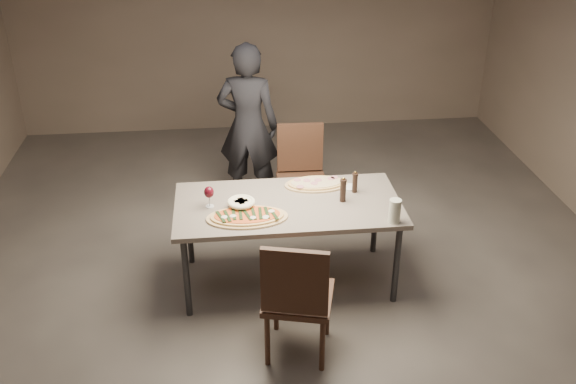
{
  "coord_description": "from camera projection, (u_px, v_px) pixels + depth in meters",
  "views": [
    {
      "loc": [
        -0.48,
        -4.44,
        3.22
      ],
      "look_at": [
        0.0,
        0.0,
        0.85
      ],
      "focal_mm": 40.0,
      "sensor_mm": 36.0,
      "label": 1
    }
  ],
  "objects": [
    {
      "name": "bread_basket",
      "position": [
        241.0,
        204.0,
        5.0
      ],
      "size": [
        0.22,
        0.22,
        0.08
      ],
      "rotation": [
        0.0,
        0.0,
        0.34
      ],
      "color": "#F5F0C7",
      "rests_on": "dining_table"
    },
    {
      "name": "diner",
      "position": [
        248.0,
        126.0,
        6.31
      ],
      "size": [
        0.69,
        0.53,
        1.67
      ],
      "primitive_type": "imported",
      "rotation": [
        0.0,
        0.0,
        2.9
      ],
      "color": "black",
      "rests_on": "ground"
    },
    {
      "name": "chair_near",
      "position": [
        297.0,
        295.0,
        4.37
      ],
      "size": [
        0.57,
        0.57,
        0.99
      ],
      "rotation": [
        0.0,
        0.0,
        -0.25
      ],
      "color": "#42281B",
      "rests_on": "ground"
    },
    {
      "name": "carafe",
      "position": [
        395.0,
        211.0,
        4.8
      ],
      "size": [
        0.09,
        0.09,
        0.19
      ],
      "rotation": [
        0.0,
        0.0,
        -0.17
      ],
      "color": "silver",
      "rests_on": "dining_table"
    },
    {
      "name": "ham_pizza",
      "position": [
        316.0,
        184.0,
        5.37
      ],
      "size": [
        0.53,
        0.29,
        0.04
      ],
      "rotation": [
        0.0,
        0.0,
        -0.02
      ],
      "color": "tan",
      "rests_on": "dining_table"
    },
    {
      "name": "zucchini_pizza",
      "position": [
        247.0,
        216.0,
        4.88
      ],
      "size": [
        0.63,
        0.35,
        0.05
      ],
      "rotation": [
        0.0,
        0.0,
        0.4
      ],
      "color": "tan",
      "rests_on": "dining_table"
    },
    {
      "name": "room",
      "position": [
        288.0,
        127.0,
        4.8
      ],
      "size": [
        7.0,
        7.0,
        7.0
      ],
      "color": "#5C554F",
      "rests_on": "ground"
    },
    {
      "name": "pepper_mill_right",
      "position": [
        343.0,
        190.0,
        5.09
      ],
      "size": [
        0.05,
        0.05,
        0.21
      ],
      "rotation": [
        0.0,
        0.0,
        -0.12
      ],
      "color": "black",
      "rests_on": "dining_table"
    },
    {
      "name": "dining_table",
      "position": [
        288.0,
        209.0,
        5.13
      ],
      "size": [
        1.8,
        0.9,
        0.75
      ],
      "color": "gray",
      "rests_on": "ground"
    },
    {
      "name": "oil_dish",
      "position": [
        349.0,
        187.0,
        5.33
      ],
      "size": [
        0.12,
        0.12,
        0.01
      ],
      "rotation": [
        0.0,
        0.0,
        -0.29
      ],
      "color": "white",
      "rests_on": "dining_table"
    },
    {
      "name": "pepper_mill_left",
      "position": [
        355.0,
        182.0,
        5.23
      ],
      "size": [
        0.05,
        0.05,
        0.19
      ],
      "rotation": [
        0.0,
        0.0,
        -0.08
      ],
      "color": "black",
      "rests_on": "dining_table"
    },
    {
      "name": "side_plate",
      "position": [
        232.0,
        214.0,
        4.94
      ],
      "size": [
        0.19,
        0.19,
        0.01
      ],
      "rotation": [
        0.0,
        0.0,
        0.28
      ],
      "color": "white",
      "rests_on": "dining_table"
    },
    {
      "name": "wine_glass",
      "position": [
        209.0,
        193.0,
        5.0
      ],
      "size": [
        0.08,
        0.08,
        0.18
      ],
      "rotation": [
        0.0,
        0.0,
        -0.13
      ],
      "color": "silver",
      "rests_on": "dining_table"
    },
    {
      "name": "chair_far",
      "position": [
        301.0,
        170.0,
        6.1
      ],
      "size": [
        0.47,
        0.47,
        0.97
      ],
      "rotation": [
        0.0,
        0.0,
        3.12
      ],
      "color": "#42281B",
      "rests_on": "ground"
    }
  ]
}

